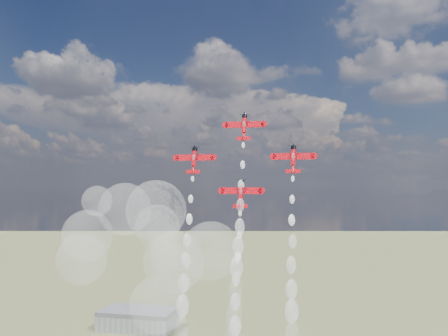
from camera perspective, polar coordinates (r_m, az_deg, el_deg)
hangar at (r=345.12m, az=-10.32°, el=-17.42°), size 50.00×28.00×13.00m
plane_lead at (r=153.29m, az=2.44°, el=5.00°), size 12.68×5.04×8.85m
plane_left at (r=152.81m, az=-3.63°, el=1.01°), size 12.68×5.04×8.85m
plane_right at (r=147.48m, az=8.33°, el=1.14°), size 12.68×5.04×8.85m
plane_slot at (r=146.10m, az=2.05°, el=-3.04°), size 12.68×5.04×8.85m
smoke_trail_lead at (r=141.37m, az=1.41°, el=-14.99°), size 5.18×19.57×59.16m
smoke_trail_left at (r=144.92m, az=-5.19°, el=-19.01°), size 5.45×19.38×58.71m
drifted_smoke_cloud at (r=166.85m, az=-9.16°, el=-9.09°), size 68.34×41.80×50.57m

